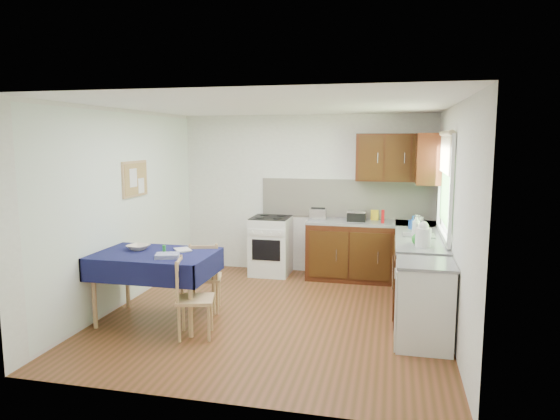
% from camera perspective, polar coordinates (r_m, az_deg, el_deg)
% --- Properties ---
extents(floor, '(4.20, 4.20, 0.00)m').
position_cam_1_polar(floor, '(6.20, -0.54, -11.88)').
color(floor, '#553416').
rests_on(floor, ground).
extents(ceiling, '(4.00, 4.20, 0.02)m').
position_cam_1_polar(ceiling, '(5.84, -0.57, 11.85)').
color(ceiling, white).
rests_on(ceiling, wall_back).
extents(wall_back, '(4.00, 0.02, 2.50)m').
position_cam_1_polar(wall_back, '(7.93, 2.97, 1.80)').
color(wall_back, white).
rests_on(wall_back, ground).
extents(wall_front, '(4.00, 0.02, 2.50)m').
position_cam_1_polar(wall_front, '(3.91, -7.72, -4.78)').
color(wall_front, white).
rests_on(wall_front, ground).
extents(wall_left, '(0.02, 4.20, 2.50)m').
position_cam_1_polar(wall_left, '(6.64, -17.59, 0.21)').
color(wall_left, white).
rests_on(wall_left, ground).
extents(wall_right, '(0.02, 4.20, 2.50)m').
position_cam_1_polar(wall_right, '(5.77, 19.15, -1.00)').
color(wall_right, white).
rests_on(wall_right, ground).
extents(base_cabinets, '(1.90, 2.30, 0.86)m').
position_cam_1_polar(base_cabinets, '(7.13, 12.59, -5.80)').
color(base_cabinets, black).
rests_on(base_cabinets, ground).
extents(worktop_back, '(1.90, 0.60, 0.04)m').
position_cam_1_polar(worktop_back, '(7.58, 10.40, -1.44)').
color(worktop_back, slate).
rests_on(worktop_back, base_cabinets).
extents(worktop_right, '(0.60, 1.70, 0.04)m').
position_cam_1_polar(worktop_right, '(6.45, 15.73, -3.28)').
color(worktop_right, slate).
rests_on(worktop_right, base_cabinets).
extents(worktop_corner, '(0.60, 0.60, 0.04)m').
position_cam_1_polar(worktop_corner, '(7.58, 15.31, -1.60)').
color(worktop_corner, slate).
rests_on(worktop_corner, base_cabinets).
extents(splashback, '(2.70, 0.02, 0.60)m').
position_cam_1_polar(splashback, '(7.84, 7.63, 1.30)').
color(splashback, '#F0E2CC').
rests_on(splashback, wall_back).
extents(upper_cabinets, '(1.20, 0.85, 0.70)m').
position_cam_1_polar(upper_cabinets, '(7.48, 14.25, 5.80)').
color(upper_cabinets, black).
rests_on(upper_cabinets, wall_back).
extents(stove, '(0.60, 0.61, 0.92)m').
position_cam_1_polar(stove, '(7.87, -1.05, -4.07)').
color(stove, silver).
rests_on(stove, ground).
extents(window, '(0.04, 1.48, 1.26)m').
position_cam_1_polar(window, '(6.42, 18.40, 3.51)').
color(window, '#2F5E27').
rests_on(window, wall_right).
extents(fridge, '(0.58, 0.60, 0.89)m').
position_cam_1_polar(fridge, '(5.40, 16.16, -10.33)').
color(fridge, silver).
rests_on(fridge, ground).
extents(corkboard, '(0.04, 0.62, 0.47)m').
position_cam_1_polar(corkboard, '(6.85, -16.23, 3.43)').
color(corkboard, tan).
rests_on(corkboard, wall_left).
extents(dining_table, '(1.35, 0.92, 0.82)m').
position_cam_1_polar(dining_table, '(5.97, -14.07, -5.75)').
color(dining_table, '#0E1438').
rests_on(dining_table, ground).
extents(chair_far, '(0.48, 0.48, 0.88)m').
position_cam_1_polar(chair_far, '(6.25, -8.59, -7.34)').
color(chair_far, tan).
rests_on(chair_far, ground).
extents(chair_near, '(0.47, 0.47, 0.87)m').
position_cam_1_polar(chair_near, '(5.51, -10.13, -9.57)').
color(chair_near, tan).
rests_on(chair_near, ground).
extents(toaster, '(0.25, 0.15, 0.19)m').
position_cam_1_polar(toaster, '(7.60, 4.38, -0.48)').
color(toaster, silver).
rests_on(toaster, worktop_back).
extents(sandwich_press, '(0.27, 0.24, 0.16)m').
position_cam_1_polar(sandwich_press, '(7.57, 8.74, -0.66)').
color(sandwich_press, black).
rests_on(sandwich_press, worktop_back).
extents(sauce_bottle, '(0.05, 0.05, 0.20)m').
position_cam_1_polar(sauce_bottle, '(7.42, 11.67, -0.74)').
color(sauce_bottle, red).
rests_on(sauce_bottle, worktop_back).
extents(yellow_packet, '(0.13, 0.10, 0.15)m').
position_cam_1_polar(yellow_packet, '(7.71, 10.76, -0.57)').
color(yellow_packet, yellow).
rests_on(yellow_packet, worktop_back).
extents(dish_rack, '(0.39, 0.30, 0.19)m').
position_cam_1_polar(dish_rack, '(6.56, 15.59, -2.70)').
color(dish_rack, gray).
rests_on(dish_rack, worktop_right).
extents(kettle, '(0.17, 0.17, 0.29)m').
position_cam_1_polar(kettle, '(5.91, 16.05, -2.83)').
color(kettle, silver).
rests_on(kettle, worktop_right).
extents(cup, '(0.17, 0.17, 0.10)m').
position_cam_1_polar(cup, '(7.49, 15.64, -1.17)').
color(cup, white).
rests_on(cup, worktop_back).
extents(soap_bottle_a, '(0.15, 0.15, 0.28)m').
position_cam_1_polar(soap_bottle_a, '(6.50, 15.30, -1.75)').
color(soap_bottle_a, silver).
rests_on(soap_bottle_a, worktop_right).
extents(soap_bottle_b, '(0.12, 0.12, 0.19)m').
position_cam_1_polar(soap_bottle_b, '(7.03, 14.92, -1.39)').
color(soap_bottle_b, '#1E4DB2').
rests_on(soap_bottle_b, worktop_right).
extents(soap_bottle_c, '(0.19, 0.19, 0.18)m').
position_cam_1_polar(soap_bottle_c, '(6.03, 15.47, -2.98)').
color(soap_bottle_c, green).
rests_on(soap_bottle_c, worktop_right).
extents(plate_bowl, '(0.29, 0.29, 0.06)m').
position_cam_1_polar(plate_bowl, '(6.14, -15.88, -4.12)').
color(plate_bowl, beige).
rests_on(plate_bowl, dining_table).
extents(book, '(0.28, 0.29, 0.02)m').
position_cam_1_polar(book, '(5.96, -11.85, -4.55)').
color(book, white).
rests_on(book, dining_table).
extents(spice_jar, '(0.04, 0.04, 0.08)m').
position_cam_1_polar(spice_jar, '(5.94, -13.10, -4.32)').
color(spice_jar, green).
rests_on(spice_jar, dining_table).
extents(tea_towel, '(0.30, 0.27, 0.04)m').
position_cam_1_polar(tea_towel, '(5.67, -12.75, -5.11)').
color(tea_towel, navy).
rests_on(tea_towel, dining_table).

